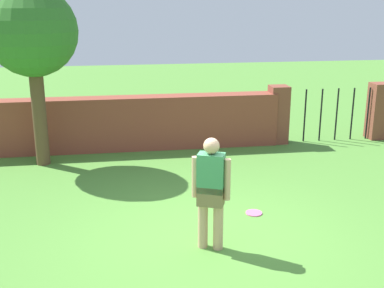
# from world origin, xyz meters

# --- Properties ---
(ground_plane) EXTENTS (40.00, 40.00, 0.00)m
(ground_plane) POSITION_xyz_m (0.00, 0.00, 0.00)
(ground_plane) COLOR #4C8433
(brick_wall) EXTENTS (7.95, 0.50, 1.24)m
(brick_wall) POSITION_xyz_m (-1.50, 4.71, 0.62)
(brick_wall) COLOR brown
(brick_wall) RESTS_ON ground
(tree) EXTENTS (1.81, 1.81, 3.68)m
(tree) POSITION_xyz_m (-2.87, 3.90, 2.73)
(tree) COLOR brown
(tree) RESTS_ON ground
(person) EXTENTS (0.51, 0.34, 1.62)m
(person) POSITION_xyz_m (-0.04, -0.28, 0.90)
(person) COLOR tan
(person) RESTS_ON ground
(fence_gate) EXTENTS (3.03, 0.44, 1.40)m
(fence_gate) POSITION_xyz_m (3.87, 4.71, 0.70)
(fence_gate) COLOR brown
(fence_gate) RESTS_ON ground
(frisbee_pink) EXTENTS (0.27, 0.27, 0.02)m
(frisbee_pink) POSITION_xyz_m (0.89, 0.75, 0.01)
(frisbee_pink) COLOR pink
(frisbee_pink) RESTS_ON ground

